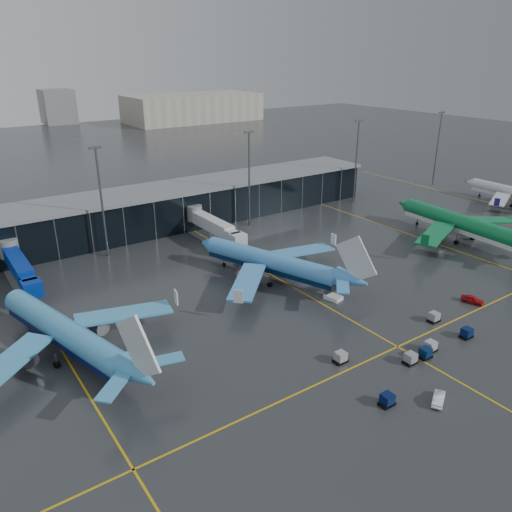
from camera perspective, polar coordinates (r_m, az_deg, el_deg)
ground at (r=87.84m, az=4.07°, el=-7.99°), size 600.00×600.00×0.00m
terminal_pier at (r=135.60m, az=-12.49°, el=5.09°), size 142.00×17.00×10.70m
jet_bridges at (r=109.88m, az=-25.39°, el=-1.15°), size 94.00×27.50×7.20m
flood_masts at (r=124.76m, az=-8.50°, el=7.90°), size 203.00×0.50×25.50m
distant_hangars at (r=344.92m, az=-18.74°, el=15.19°), size 260.00×71.00×22.00m
taxi_lines at (r=100.69m, az=4.75°, el=-3.85°), size 220.00×120.00×0.02m
airliner_arkefly at (r=82.37m, az=-21.31°, el=-6.54°), size 47.24×50.99×13.18m
airliner_klm_near at (r=102.33m, az=1.59°, el=0.63°), size 48.98×52.13×12.97m
airliner_aer_lingus at (r=135.14m, az=22.40°, el=4.56°), size 43.29×48.42×14.00m
baggage_carts at (r=83.45m, az=17.73°, el=-10.27°), size 26.48×12.47×1.70m
mobile_airstair at (r=97.37m, az=8.84°, el=-4.51°), size 2.83×3.60×3.45m
service_van_red at (r=103.52m, az=23.51°, el=-4.57°), size 2.81×4.45×1.41m
service_van_white at (r=74.55m, az=20.15°, el=-15.01°), size 4.20×3.21×1.33m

